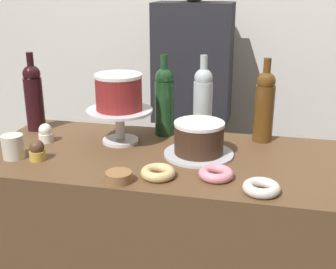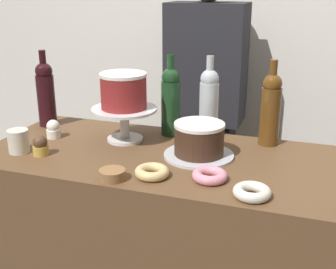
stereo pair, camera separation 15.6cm
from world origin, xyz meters
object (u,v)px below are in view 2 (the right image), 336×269
wine_bottle_clear (209,102)px  cookie_stack (112,175)px  coffee_cup_ceramic (18,141)px  barista_figure (205,122)px  cake_stand_pedestal (124,118)px  donut_pink (210,176)px  white_layer_cake (123,91)px  cupcake_vanilla (53,129)px  cupcake_chocolate (40,146)px  donut_sugar (252,192)px  wine_bottle_green (171,100)px  chocolate_round_cake (199,139)px  donut_glazed (152,172)px  wine_bottle_amber (271,108)px  wine_bottle_dark_red (46,93)px

wine_bottle_clear → cookie_stack: bearing=-110.5°
coffee_cup_ceramic → barista_figure: barista_figure is taller
cake_stand_pedestal → donut_pink: cake_stand_pedestal is taller
white_layer_cake → cupcake_vanilla: 0.33m
cupcake_chocolate → cupcake_vanilla: bearing=108.5°
cake_stand_pedestal → cookie_stack: cake_stand_pedestal is taller
cake_stand_pedestal → coffee_cup_ceramic: cake_stand_pedestal is taller
donut_sugar → cookie_stack: 0.44m
wine_bottle_green → coffee_cup_ceramic: bearing=-141.5°
chocolate_round_cake → donut_pink: bearing=-65.1°
white_layer_cake → donut_glazed: size_ratio=1.59×
white_layer_cake → donut_sugar: size_ratio=1.59×
chocolate_round_cake → donut_sugar: chocolate_round_cake is taller
chocolate_round_cake → cupcake_vanilla: chocolate_round_cake is taller
wine_bottle_green → wine_bottle_amber: (0.39, 0.01, 0.00)m
white_layer_cake → cupcake_vanilla: (-0.28, -0.06, -0.17)m
wine_bottle_green → barista_figure: barista_figure is taller
white_layer_cake → cookie_stack: (0.11, -0.35, -0.18)m
cookie_stack → coffee_cup_ceramic: 0.44m
chocolate_round_cake → cookie_stack: chocolate_round_cake is taller
cake_stand_pedestal → donut_pink: bearing=-32.0°
wine_bottle_green → cupcake_vanilla: bearing=-156.1°
cupcake_vanilla → coffee_cup_ceramic: 0.18m
donut_pink → donut_sugar: bearing=-26.7°
coffee_cup_ceramic → wine_bottle_clear: bearing=32.6°
cupcake_vanilla → donut_sugar: 0.87m
white_layer_cake → donut_pink: (0.40, -0.25, -0.18)m
wine_bottle_amber → chocolate_round_cake: bearing=-136.1°
wine_bottle_clear → barista_figure: 0.43m
cake_stand_pedestal → wine_bottle_green: bearing=41.0°
cupcake_vanilla → donut_sugar: (0.83, -0.26, -0.02)m
wine_bottle_dark_red → donut_glazed: (0.62, -0.36, -0.13)m
white_layer_cake → wine_bottle_dark_red: 0.41m
chocolate_round_cake → coffee_cup_ceramic: bearing=-165.0°
wine_bottle_amber → wine_bottle_dark_red: same height
wine_bottle_amber → cupcake_chocolate: bearing=-153.6°
cake_stand_pedestal → barista_figure: 0.57m
cupcake_vanilla → cupcake_chocolate: 0.19m
cake_stand_pedestal → donut_glazed: (0.22, -0.29, -0.08)m
donut_glazed → wine_bottle_clear: bearing=80.2°
wine_bottle_green → cupcake_chocolate: bearing=-135.3°
barista_figure → cookie_stack: bearing=-95.5°
cupcake_chocolate → donut_glazed: (0.45, -0.05, -0.02)m
chocolate_round_cake → wine_bottle_amber: 0.31m
donut_sugar → donut_glazed: 0.33m
donut_pink → donut_glazed: (-0.18, -0.03, 0.00)m
wine_bottle_amber → donut_glazed: wine_bottle_amber is taller
wine_bottle_dark_red → cookie_stack: bearing=-39.4°
wine_bottle_amber → donut_glazed: (-0.32, -0.43, -0.13)m
wine_bottle_dark_red → cookie_stack: 0.67m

